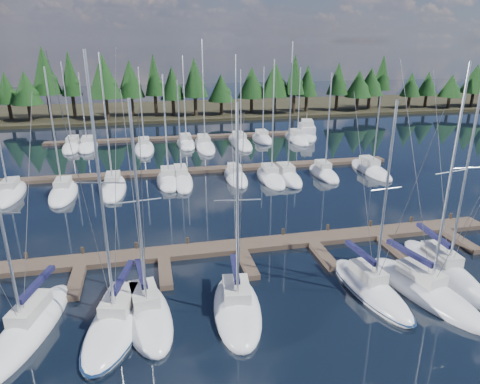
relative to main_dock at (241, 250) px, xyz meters
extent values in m
plane|color=black|center=(0.00, 12.64, -0.20)|extent=(260.00, 260.00, 0.00)
cube|color=black|center=(0.00, 72.64, 0.10)|extent=(220.00, 30.00, 0.60)
cube|color=brown|center=(0.00, 0.64, 0.00)|extent=(44.00, 2.00, 0.40)
cube|color=brown|center=(-12.00, -2.36, 0.00)|extent=(0.90, 4.00, 0.40)
cube|color=brown|center=(-6.00, -2.36, 0.00)|extent=(0.90, 4.00, 0.40)
cube|color=brown|center=(0.00, -2.36, 0.00)|extent=(0.90, 4.00, 0.40)
cube|color=brown|center=(6.00, -2.36, 0.00)|extent=(0.90, 4.00, 0.40)
cube|color=brown|center=(12.00, -2.36, 0.00)|extent=(0.90, 4.00, 0.40)
cube|color=brown|center=(18.00, -2.36, 0.00)|extent=(0.90, 4.00, 0.40)
cylinder|color=#30251A|center=(-16.00, 1.64, 0.25)|extent=(0.26, 0.26, 0.90)
cylinder|color=#30251A|center=(-12.00, 1.64, 0.25)|extent=(0.26, 0.26, 0.90)
cylinder|color=#30251A|center=(-8.00, 1.64, 0.25)|extent=(0.26, 0.26, 0.90)
cylinder|color=#30251A|center=(-4.00, 1.64, 0.25)|extent=(0.26, 0.26, 0.90)
cylinder|color=#30251A|center=(0.00, 1.64, 0.25)|extent=(0.26, 0.26, 0.90)
cylinder|color=#30251A|center=(4.00, 1.64, 0.25)|extent=(0.26, 0.26, 0.90)
cylinder|color=#30251A|center=(8.00, 1.64, 0.25)|extent=(0.26, 0.26, 0.90)
cylinder|color=#30251A|center=(12.00, 1.64, 0.25)|extent=(0.26, 0.26, 0.90)
cylinder|color=#30251A|center=(16.00, 1.64, 0.25)|extent=(0.26, 0.26, 0.90)
cylinder|color=#30251A|center=(20.00, 1.64, 0.25)|extent=(0.26, 0.26, 0.90)
cube|color=brown|center=(0.00, 22.64, 0.00)|extent=(50.00, 1.80, 0.40)
cube|color=brown|center=(0.00, 42.64, 0.00)|extent=(46.00, 1.80, 0.40)
ellipsoid|color=silver|center=(-13.92, -7.07, -0.05)|extent=(4.74, 9.56, 1.90)
cube|color=beige|center=(-13.79, -6.63, 1.15)|extent=(2.05, 3.20, 0.70)
cylinder|color=silver|center=(-14.04, -7.52, 6.80)|extent=(0.20, 0.20, 12.02)
cylinder|color=silver|center=(-13.50, -5.55, 1.90)|extent=(1.19, 3.96, 0.12)
cube|color=#131335|center=(-13.50, -5.55, 2.05)|extent=(1.36, 3.84, 0.30)
cylinder|color=silver|center=(-14.04, -7.52, 7.41)|extent=(2.09, 0.63, 0.07)
cylinder|color=#3F3F44|center=(-13.39, -5.15, 6.65)|extent=(1.33, 4.77, 12.33)
ellipsoid|color=silver|center=(-8.96, -7.32, -0.05)|extent=(5.01, 9.34, 1.90)
cube|color=beige|center=(-8.85, -6.89, 1.15)|extent=(2.25, 3.15, 0.70)
cylinder|color=silver|center=(-9.07, -7.75, 7.98)|extent=(0.19, 0.19, 14.36)
cylinder|color=silver|center=(-8.59, -5.85, 1.90)|extent=(1.08, 3.82, 0.12)
cube|color=#131335|center=(-8.59, -5.85, 2.05)|extent=(1.26, 3.71, 0.30)
cylinder|color=silver|center=(-9.07, -7.75, 8.69)|extent=(2.56, 0.71, 0.07)
cylinder|color=#3F3F44|center=(-9.54, -9.60, 7.83)|extent=(0.97, 3.74, 14.67)
cylinder|color=#3F3F44|center=(-8.49, -5.46, 7.83)|extent=(1.19, 4.60, 14.67)
ellipsoid|color=#0A1A36|center=(-8.96, -7.32, 0.02)|extent=(5.21, 9.71, 0.18)
ellipsoid|color=silver|center=(-7.34, -7.01, -0.05)|extent=(3.87, 8.35, 1.90)
cube|color=beige|center=(-7.39, -6.61, 1.15)|extent=(1.87, 2.76, 0.70)
cylinder|color=silver|center=(-7.28, -7.41, 6.82)|extent=(0.18, 0.18, 12.05)
cylinder|color=silver|center=(-7.53, -5.65, 1.90)|extent=(0.60, 3.52, 0.12)
cube|color=#131335|center=(-7.53, -5.65, 2.05)|extent=(0.81, 3.39, 0.30)
cylinder|color=silver|center=(-7.28, -7.41, 7.43)|extent=(2.50, 0.41, 0.07)
cylinder|color=#3F3F44|center=(-7.05, -9.12, 6.67)|extent=(0.51, 3.46, 12.36)
cylinder|color=#3F3F44|center=(-7.57, -5.30, 6.67)|extent=(0.62, 4.26, 12.36)
ellipsoid|color=silver|center=(-1.92, -7.65, -0.05)|extent=(3.83, 8.24, 1.90)
cube|color=beige|center=(-1.87, -7.25, 1.15)|extent=(1.88, 2.72, 0.70)
cylinder|color=silver|center=(-1.96, -8.04, 6.69)|extent=(0.18, 0.18, 11.80)
cylinder|color=silver|center=(-1.75, -6.30, 1.90)|extent=(0.54, 3.49, 0.12)
cube|color=#131335|center=(-1.75, -6.30, 2.05)|extent=(0.75, 3.36, 0.30)
cylinder|color=silver|center=(-1.96, -8.04, 7.28)|extent=(2.59, 0.38, 0.07)
cylinder|color=#3F3F44|center=(-2.17, -9.74, 6.54)|extent=(0.45, 3.43, 12.10)
cylinder|color=#3F3F44|center=(-1.71, -5.95, 6.54)|extent=(0.54, 4.22, 12.11)
ellipsoid|color=silver|center=(7.13, -7.42, -0.05)|extent=(3.24, 8.41, 1.90)
cube|color=beige|center=(7.08, -7.01, 1.15)|extent=(1.58, 2.75, 0.70)
cylinder|color=silver|center=(7.17, -7.83, 6.61)|extent=(0.18, 0.18, 11.63)
cylinder|color=silver|center=(6.98, -6.03, 1.90)|extent=(0.50, 3.60, 0.12)
cube|color=#131335|center=(6.98, -6.03, 2.05)|extent=(0.71, 3.46, 0.30)
cylinder|color=silver|center=(7.17, -7.83, 7.19)|extent=(2.14, 0.30, 0.07)
cylinder|color=#3F3F44|center=(7.36, -9.58, 6.46)|extent=(0.41, 3.54, 11.94)
cylinder|color=#3F3F44|center=(6.94, -5.67, 6.46)|extent=(0.50, 4.35, 11.94)
ellipsoid|color=#0A1A36|center=(7.13, -7.42, 0.02)|extent=(3.37, 8.75, 0.18)
ellipsoid|color=silver|center=(10.50, -8.34, -0.05)|extent=(4.68, 9.93, 1.90)
cube|color=beige|center=(10.40, -7.87, 1.15)|extent=(2.11, 3.31, 0.70)
cylinder|color=silver|center=(10.60, -8.81, 7.64)|extent=(0.19, 0.19, 13.68)
cylinder|color=silver|center=(10.16, -6.75, 1.90)|extent=(1.00, 4.14, 0.12)
cube|color=#131335|center=(10.16, -6.75, 2.05)|extent=(1.19, 4.00, 0.30)
cylinder|color=silver|center=(10.60, -8.81, 8.32)|extent=(2.42, 0.59, 0.07)
cylinder|color=#3F3F44|center=(11.03, -10.82, 7.49)|extent=(0.90, 4.06, 13.99)
cylinder|color=#3F3F44|center=(10.07, -6.33, 7.49)|extent=(1.10, 4.99, 13.99)
ellipsoid|color=silver|center=(13.42, -6.30, -0.05)|extent=(3.00, 9.82, 1.90)
cube|color=beige|center=(13.44, -5.81, 1.15)|extent=(1.54, 3.17, 0.70)
cylinder|color=silver|center=(13.40, -6.78, 7.16)|extent=(0.17, 0.17, 12.73)
cylinder|color=silver|center=(13.50, -4.65, 1.90)|extent=(0.32, 4.27, 0.12)
cube|color=#131335|center=(13.50, -4.65, 2.05)|extent=(0.54, 4.09, 0.30)
cylinder|color=silver|center=(13.40, -6.78, 7.80)|extent=(2.29, 0.18, 0.07)
cylinder|color=#3F3F44|center=(13.52, -4.21, 7.01)|extent=(0.27, 5.17, 13.04)
ellipsoid|color=silver|center=(-21.37, 17.87, -0.05)|extent=(2.60, 8.33, 1.90)
cube|color=beige|center=(-21.37, 18.29, 1.15)|extent=(1.43, 2.67, 0.70)
ellipsoid|color=silver|center=(-15.84, 16.94, -0.05)|extent=(2.77, 8.23, 1.90)
cube|color=beige|center=(-15.84, 17.36, 1.15)|extent=(1.52, 2.63, 0.70)
cylinder|color=silver|center=(-15.84, 16.53, 6.99)|extent=(0.16, 0.16, 12.39)
ellipsoid|color=silver|center=(-10.69, 17.65, -0.05)|extent=(2.76, 9.32, 1.90)
cube|color=beige|center=(-10.69, 18.11, 1.15)|extent=(1.52, 2.98, 0.70)
cylinder|color=silver|center=(-10.69, 17.18, 7.64)|extent=(0.16, 0.16, 13.68)
ellipsoid|color=silver|center=(-4.52, 18.88, -0.05)|extent=(2.82, 7.53, 1.90)
cube|color=beige|center=(-4.52, 19.26, 1.15)|extent=(1.55, 2.41, 0.70)
cylinder|color=silver|center=(-4.52, 18.51, 6.49)|extent=(0.16, 0.16, 11.38)
ellipsoid|color=silver|center=(-3.01, 18.99, -0.05)|extent=(2.52, 9.50, 1.90)
cube|color=beige|center=(-3.01, 19.47, 1.15)|extent=(1.38, 3.04, 0.70)
cylinder|color=silver|center=(-3.01, 18.52, 6.17)|extent=(0.16, 0.16, 10.75)
ellipsoid|color=silver|center=(3.44, 18.59, -0.05)|extent=(2.46, 7.75, 1.90)
cube|color=beige|center=(3.44, 18.98, 1.15)|extent=(1.35, 2.48, 0.70)
cylinder|color=silver|center=(3.44, 18.20, 7.47)|extent=(0.16, 0.16, 13.36)
ellipsoid|color=silver|center=(7.47, 17.37, -0.05)|extent=(2.69, 8.27, 1.90)
cube|color=beige|center=(7.47, 17.78, 1.15)|extent=(1.48, 2.65, 0.70)
cylinder|color=silver|center=(7.47, 16.95, 7.23)|extent=(0.16, 0.16, 12.87)
ellipsoid|color=silver|center=(9.49, 17.40, -0.05)|extent=(2.81, 8.14, 1.90)
cube|color=beige|center=(9.49, 17.81, 1.15)|extent=(1.55, 2.61, 0.70)
cylinder|color=silver|center=(9.49, 17.00, 8.15)|extent=(0.16, 0.16, 14.70)
ellipsoid|color=silver|center=(14.41, 17.71, -0.05)|extent=(2.43, 7.41, 1.90)
cube|color=beige|center=(14.41, 18.08, 1.15)|extent=(1.34, 2.37, 0.70)
cylinder|color=silver|center=(14.41, 17.34, 6.45)|extent=(0.16, 0.16, 11.32)
ellipsoid|color=silver|center=(20.88, 17.95, -0.05)|extent=(2.60, 9.38, 1.90)
cube|color=beige|center=(20.88, 18.42, 1.15)|extent=(1.43, 3.00, 0.70)
cylinder|color=silver|center=(20.88, 17.48, 5.04)|extent=(0.16, 0.16, 8.50)
ellipsoid|color=silver|center=(-18.05, 39.53, -0.05)|extent=(2.89, 9.37, 1.90)
cube|color=beige|center=(-18.05, 40.00, 1.15)|extent=(1.59, 3.00, 0.70)
cylinder|color=silver|center=(-18.05, 39.07, 6.76)|extent=(0.16, 0.16, 11.93)
ellipsoid|color=silver|center=(-15.79, 39.17, -0.05)|extent=(2.92, 8.75, 1.90)
cube|color=beige|center=(-15.79, 39.61, 1.15)|extent=(1.61, 2.80, 0.70)
cylinder|color=silver|center=(-15.79, 38.74, 6.02)|extent=(0.16, 0.16, 10.44)
ellipsoid|color=silver|center=(-7.17, 35.93, -0.05)|extent=(2.89, 9.79, 1.90)
cube|color=beige|center=(-7.17, 36.42, 1.15)|extent=(1.59, 3.13, 0.70)
cylinder|color=silver|center=(-7.17, 35.44, 6.43)|extent=(0.16, 0.16, 11.26)
ellipsoid|color=silver|center=(-0.65, 37.66, -0.05)|extent=(2.88, 8.27, 1.90)
cube|color=beige|center=(-0.65, 38.08, 1.15)|extent=(1.58, 2.64, 0.70)
cylinder|color=silver|center=(-0.65, 37.25, 7.16)|extent=(0.16, 0.16, 12.72)
ellipsoid|color=silver|center=(2.05, 35.76, -0.05)|extent=(2.90, 11.58, 1.90)
cube|color=beige|center=(2.05, 36.34, 1.15)|extent=(1.59, 3.71, 0.70)
cylinder|color=silver|center=(2.05, 35.18, 8.31)|extent=(0.16, 0.16, 15.02)
ellipsoid|color=silver|center=(7.97, 36.78, -0.05)|extent=(2.99, 11.77, 1.90)
cube|color=beige|center=(7.97, 37.37, 1.15)|extent=(1.64, 3.77, 0.70)
cylinder|color=silver|center=(7.97, 36.19, 6.13)|extent=(0.16, 0.16, 10.67)
ellipsoid|color=silver|center=(12.13, 38.41, -0.05)|extent=(2.99, 7.49, 1.90)
cube|color=beige|center=(12.13, 38.78, 1.15)|extent=(1.64, 2.40, 0.70)
cylinder|color=silver|center=(12.13, 38.03, 6.28)|extent=(0.16, 0.16, 10.97)
ellipsoid|color=silver|center=(17.75, 37.24, -0.05)|extent=(2.75, 9.28, 1.90)
cube|color=beige|center=(17.75, 37.70, 1.15)|extent=(1.51, 2.97, 0.70)
cylinder|color=silver|center=(17.75, 36.78, 6.20)|extent=(0.16, 0.16, 10.81)
ellipsoid|color=silver|center=(20.44, 39.69, -0.10)|extent=(5.65, 10.25, 1.95)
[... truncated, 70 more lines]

